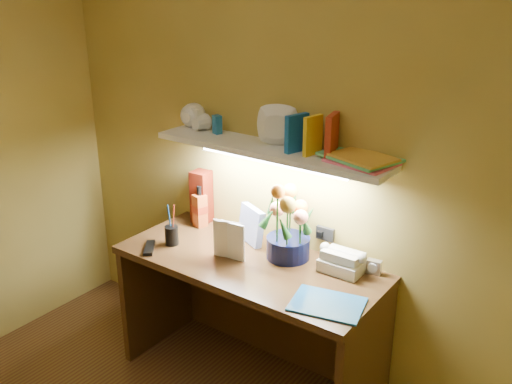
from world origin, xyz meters
TOP-DOWN VIEW (x-y plane):
  - desk at (0.00, 1.20)m, footprint 1.40×0.60m
  - flower_bouquet at (0.14, 1.35)m, footprint 0.29×0.29m
  - telephone at (0.44, 1.39)m, footprint 0.21×0.16m
  - desk_clock at (0.58, 1.45)m, footprint 0.07×0.04m
  - whisky_bottle at (-0.49, 1.39)m, footprint 0.08×0.08m
  - whisky_box at (-0.52, 1.44)m, footprint 0.11×0.11m
  - pen_cup at (-0.45, 1.11)m, footprint 0.10×0.10m
  - art_card at (-0.12, 1.39)m, footprint 0.20×0.12m
  - tv_remote at (-0.51, 0.99)m, footprint 0.14×0.16m
  - blue_folder at (0.53, 1.07)m, footprint 0.36×0.30m
  - desk_book_a at (-0.19, 1.15)m, footprint 0.15×0.06m
  - desk_book_b at (-0.16, 1.17)m, footprint 0.15×0.02m
  - wall_shelf at (0.01, 1.39)m, footprint 1.32×0.35m

SIDE VIEW (x-z plane):
  - desk at x=0.00m, z-range 0.00..0.75m
  - blue_folder at x=0.53m, z-range 0.75..0.76m
  - tv_remote at x=-0.51m, z-range 0.75..0.77m
  - desk_clock at x=0.58m, z-range 0.75..0.82m
  - telephone at x=0.44m, z-range 0.75..0.88m
  - pen_cup at x=-0.45m, z-range 0.75..0.93m
  - art_card at x=-0.12m, z-range 0.75..0.95m
  - desk_book_b at x=-0.16m, z-range 0.75..0.95m
  - desk_book_a at x=-0.19m, z-range 0.75..0.95m
  - whisky_bottle at x=-0.49m, z-range 0.75..1.00m
  - whisky_box at x=-0.52m, z-range 0.75..1.06m
  - flower_bouquet at x=0.14m, z-range 0.75..1.15m
  - wall_shelf at x=0.01m, z-range 1.22..1.45m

